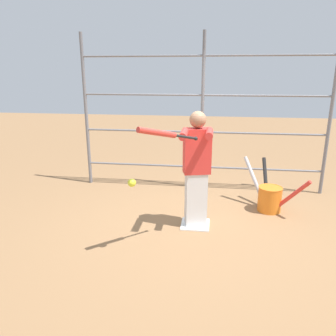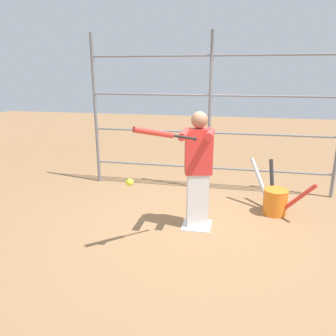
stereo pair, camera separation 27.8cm
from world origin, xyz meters
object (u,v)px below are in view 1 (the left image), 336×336
at_px(batter, 197,167).
at_px(bat_bucket, 270,197).
at_px(baseball_bat_swinging, 162,133).
at_px(softball_in_flight, 132,183).

height_order(batter, bat_bucket, batter).
relative_size(baseball_bat_swinging, softball_in_flight, 6.78).
distance_m(baseball_bat_swinging, softball_in_flight, 0.67).
distance_m(batter, baseball_bat_swinging, 1.04).
bearing_deg(bat_bucket, baseball_bat_swinging, 45.28).
bearing_deg(baseball_bat_swinging, batter, -113.73).
height_order(batter, softball_in_flight, batter).
xyz_separation_m(batter, softball_in_flight, (0.70, 0.83, 0.02)).
bearing_deg(baseball_bat_swinging, softball_in_flight, 6.39).
bearing_deg(softball_in_flight, baseball_bat_swinging, -173.61).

